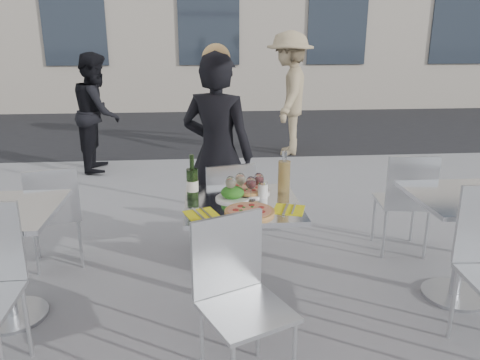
{
  "coord_description": "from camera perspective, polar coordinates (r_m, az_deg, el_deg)",
  "views": [
    {
      "loc": [
        -0.25,
        -2.77,
        1.76
      ],
      "look_at": [
        0.0,
        0.15,
        0.85
      ],
      "focal_mm": 35.0,
      "sensor_mm": 36.0,
      "label": 1
    }
  ],
  "objects": [
    {
      "name": "wineglass_red_b",
      "position": [
        3.04,
        2.3,
        0.0
      ],
      "size": [
        0.07,
        0.07,
        0.16
      ],
      "color": "white",
      "rests_on": "main_table"
    },
    {
      "name": "chair_far",
      "position": [
        3.63,
        -1.46,
        -3.04
      ],
      "size": [
        0.46,
        0.47,
        0.85
      ],
      "rotation": [
        0.0,
        0.0,
        3.35
      ],
      "color": "silver",
      "rests_on": "ground"
    },
    {
      "name": "woman_diner",
      "position": [
        3.83,
        -2.75,
        3.13
      ],
      "size": [
        0.71,
        0.6,
        1.65
      ],
      "primitive_type": "imported",
      "rotation": [
        0.0,
        0.0,
        2.73
      ],
      "color": "black",
      "rests_on": "ground"
    },
    {
      "name": "wineglass_white_a",
      "position": [
        2.96,
        -1.14,
        -0.42
      ],
      "size": [
        0.07,
        0.07,
        0.16
      ],
      "color": "white",
      "rests_on": "main_table"
    },
    {
      "name": "sugar_shaker",
      "position": [
        3.03,
        2.79,
        -1.17
      ],
      "size": [
        0.06,
        0.06,
        0.11
      ],
      "color": "white",
      "rests_on": "main_table"
    },
    {
      "name": "pedestrian_a",
      "position": [
        6.56,
        -16.99,
        7.89
      ],
      "size": [
        0.63,
        0.79,
        1.56
      ],
      "primitive_type": "imported",
      "rotation": [
        0.0,
        0.0,
        1.63
      ],
      "color": "black",
      "rests_on": "ground"
    },
    {
      "name": "pizza_far",
      "position": [
        3.14,
        0.81,
        -1.19
      ],
      "size": [
        0.31,
        0.31,
        0.03
      ],
      "color": "white",
      "rests_on": "main_table"
    },
    {
      "name": "street_asphalt",
      "position": [
        9.43,
        -3.33,
        6.46
      ],
      "size": [
        24.0,
        5.0,
        0.0
      ],
      "primitive_type": "cube",
      "color": "black",
      "rests_on": "ground"
    },
    {
      "name": "napkin_right",
      "position": [
        2.84,
        5.97,
        -3.57
      ],
      "size": [
        0.23,
        0.23,
        0.01
      ],
      "rotation": [
        0.0,
        0.0,
        -0.32
      ],
      "color": "yellow",
      "rests_on": "main_table"
    },
    {
      "name": "pedestrian_b",
      "position": [
        7.18,
        5.98,
        10.39
      ],
      "size": [
        0.94,
        1.31,
        1.83
      ],
      "primitive_type": "imported",
      "rotation": [
        0.0,
        0.0,
        4.47
      ],
      "color": "tan",
      "rests_on": "ground"
    },
    {
      "name": "carafe",
      "position": [
        3.1,
        5.39,
        0.47
      ],
      "size": [
        0.08,
        0.08,
        0.29
      ],
      "color": "tan",
      "rests_on": "main_table"
    },
    {
      "name": "pizza_near",
      "position": [
        2.77,
        1.17,
        -3.86
      ],
      "size": [
        0.3,
        0.3,
        0.02
      ],
      "color": "tan",
      "rests_on": "main_table"
    },
    {
      "name": "chair_near",
      "position": [
        2.44,
        -0.29,
        -13.07
      ],
      "size": [
        0.54,
        0.54,
        0.89
      ],
      "rotation": [
        0.0,
        0.0,
        0.43
      ],
      "color": "silver",
      "rests_on": "ground"
    },
    {
      "name": "wine_bottle",
      "position": [
        2.99,
        -5.83,
        -0.27
      ],
      "size": [
        0.07,
        0.07,
        0.29
      ],
      "color": "#2B4A1B",
      "rests_on": "main_table"
    },
    {
      "name": "napkin_left",
      "position": [
        2.77,
        -4.73,
        -4.14
      ],
      "size": [
        0.23,
        0.23,
        0.01
      ],
      "rotation": [
        0.0,
        0.0,
        0.35
      ],
      "color": "yellow",
      "rests_on": "main_table"
    },
    {
      "name": "salad_plate",
      "position": [
        3.0,
        -0.91,
        -1.68
      ],
      "size": [
        0.22,
        0.22,
        0.09
      ],
      "color": "white",
      "rests_on": "main_table"
    },
    {
      "name": "wineglass_red_a",
      "position": [
        2.96,
        1.34,
        -0.45
      ],
      "size": [
        0.07,
        0.07,
        0.16
      ],
      "color": "white",
      "rests_on": "main_table"
    },
    {
      "name": "side_chair_rfar",
      "position": [
        4.01,
        19.58,
        -1.84
      ],
      "size": [
        0.44,
        0.45,
        0.87
      ],
      "rotation": [
        0.0,
        0.0,
        3.03
      ],
      "color": "silver",
      "rests_on": "ground"
    },
    {
      "name": "wineglass_white_b",
      "position": [
        3.03,
        0.05,
        -0.01
      ],
      "size": [
        0.07,
        0.07,
        0.16
      ],
      "color": "white",
      "rests_on": "main_table"
    },
    {
      "name": "side_table_right",
      "position": [
        3.49,
        25.67,
        -4.98
      ],
      "size": [
        0.72,
        0.72,
        0.75
      ],
      "color": "#B7BABF",
      "rests_on": "ground"
    },
    {
      "name": "ground",
      "position": [
        3.29,
        0.23,
        -15.1
      ],
      "size": [
        80.0,
        80.0,
        0.0
      ],
      "primitive_type": "plane",
      "color": "gray"
    },
    {
      "name": "main_table",
      "position": [
        3.03,
        0.24,
        -6.46
      ],
      "size": [
        0.72,
        0.72,
        0.75
      ],
      "color": "#B7BABF",
      "rests_on": "ground"
    },
    {
      "name": "side_chair_lfar",
      "position": [
        3.84,
        -21.7,
        -3.31
      ],
      "size": [
        0.47,
        0.48,
        0.83
      ],
      "rotation": [
        0.0,
        0.0,
        3.43
      ],
      "color": "silver",
      "rests_on": "ground"
    },
    {
      "name": "side_table_left",
      "position": [
        3.27,
        -27.14,
        -6.66
      ],
      "size": [
        0.72,
        0.72,
        0.75
      ],
      "color": "#B7BABF",
      "rests_on": "ground"
    }
  ]
}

